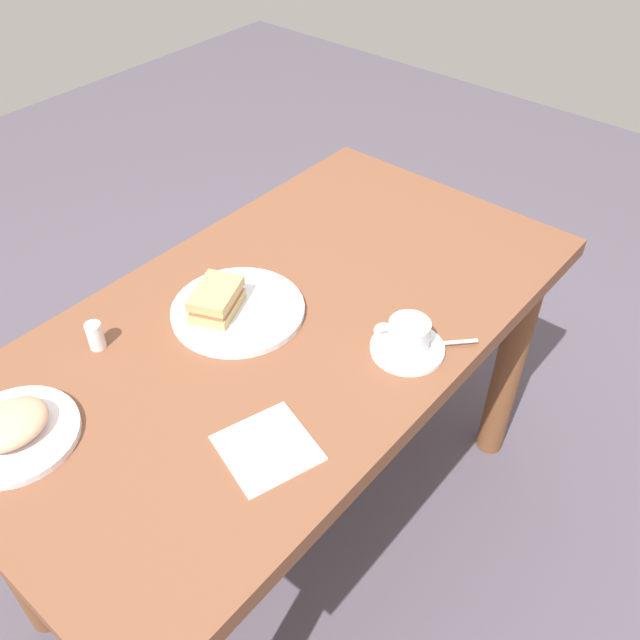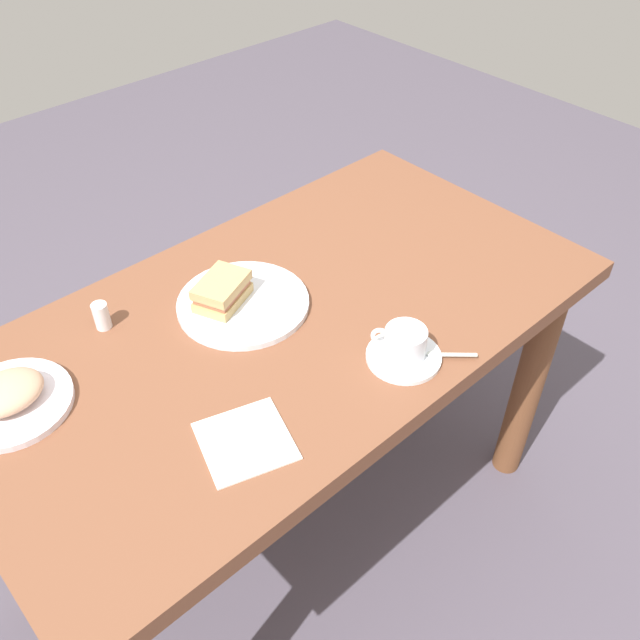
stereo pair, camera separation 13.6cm
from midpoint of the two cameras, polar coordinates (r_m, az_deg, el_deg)
ground_plane at (r=2.00m, az=-4.38°, el=-16.55°), size 6.00×6.00×0.00m
dining_table at (r=1.51m, az=-5.59°, el=-3.76°), size 1.35×0.73×0.76m
sandwich_plate at (r=1.44m, az=-9.58°, el=0.69°), size 0.28×0.28×0.01m
sandwich_front at (r=1.42m, az=-11.40°, el=1.56°), size 0.14×0.12×0.06m
coffee_saucer at (r=1.34m, az=4.44°, el=-2.53°), size 0.15×0.15×0.01m
coffee_cup at (r=1.31m, az=4.44°, el=-1.34°), size 0.08×0.10×0.06m
spoon at (r=1.35m, az=7.62°, el=-2.03°), size 0.08×0.08×0.01m
side_plate at (r=1.33m, az=-26.89°, el=-8.73°), size 0.22×0.22×0.01m
side_food_pile at (r=1.31m, az=-27.28°, el=-7.91°), size 0.13×0.11×0.04m
napkin at (r=1.19m, az=-7.76°, el=-10.73°), size 0.19×0.19×0.00m
salt_shaker at (r=1.42m, az=-20.92°, el=-1.36°), size 0.03×0.03×0.06m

